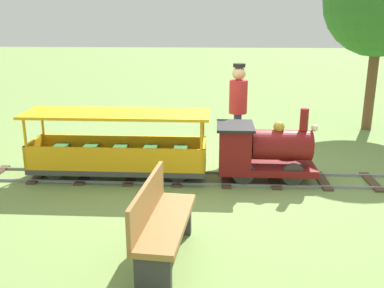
{
  "coord_description": "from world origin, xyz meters",
  "views": [
    {
      "loc": [
        6.05,
        0.17,
        2.33
      ],
      "look_at": [
        0.0,
        -0.18,
        0.55
      ],
      "focal_mm": 40.32,
      "sensor_mm": 36.0,
      "label": 1
    }
  ],
  "objects": [
    {
      "name": "conductor_person",
      "position": [
        -1.03,
        0.53,
        0.96
      ],
      "size": [
        0.3,
        0.3,
        1.62
      ],
      "color": "#282D47",
      "rests_on": "ground_plane"
    },
    {
      "name": "track",
      "position": [
        0.0,
        -0.38,
        0.02
      ],
      "size": [
        0.74,
        6.4,
        0.04
      ],
      "color": "gray",
      "rests_on": "ground_plane"
    },
    {
      "name": "locomotive",
      "position": [
        0.0,
        0.83,
        0.48
      ],
      "size": [
        0.7,
        1.45,
        1.06
      ],
      "color": "maroon",
      "rests_on": "ground_plane"
    },
    {
      "name": "ground_plane",
      "position": [
        0.0,
        0.0,
        0.0
      ],
      "size": [
        60.0,
        60.0,
        0.0
      ],
      "primitive_type": "plane",
      "color": "#75934C"
    },
    {
      "name": "passenger_car",
      "position": [
        0.0,
        -1.28,
        0.42
      ],
      "size": [
        0.8,
        2.7,
        0.97
      ],
      "color": "#3F3F3F",
      "rests_on": "ground_plane"
    },
    {
      "name": "oak_tree_near",
      "position": [
        -3.26,
        3.43,
        2.66
      ],
      "size": [
        2.26,
        2.26,
        3.81
      ],
      "color": "brown",
      "rests_on": "ground_plane"
    },
    {
      "name": "park_bench",
      "position": [
        2.27,
        -0.35,
        0.42
      ],
      "size": [
        1.33,
        0.51,
        0.82
      ],
      "color": "olive",
      "rests_on": "ground_plane"
    }
  ]
}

